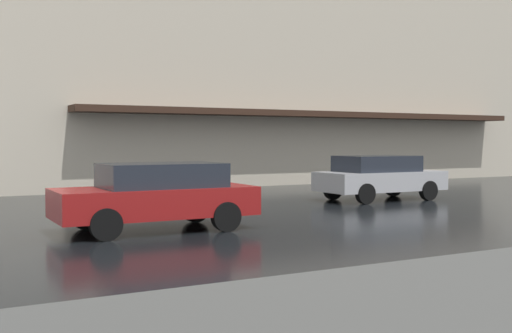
{
  "coord_description": "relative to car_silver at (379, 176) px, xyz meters",
  "views": [
    {
      "loc": [
        -9.75,
        -4.02,
        1.88
      ],
      "look_at": [
        2.57,
        -10.68,
        1.29
      ],
      "focal_mm": 43.18,
      "sensor_mm": 36.0,
      "label": 1
    }
  ],
  "objects": [
    {
      "name": "haussmann_block_corner",
      "position": [
        15.14,
        -2.27,
        8.21
      ],
      "size": [
        17.48,
        29.92,
        18.33
      ],
      "color": "beige",
      "rests_on": "ground_plane"
    },
    {
      "name": "car_silver",
      "position": [
        0.0,
        0.0,
        0.0
      ],
      "size": [
        1.85,
        4.1,
        1.41
      ],
      "color": "#B7B7BC",
      "rests_on": "ground_plane"
    },
    {
      "name": "car_red",
      "position": [
        -3.0,
        8.43,
        0.0
      ],
      "size": [
        1.85,
        4.1,
        1.41
      ],
      "color": "maroon",
      "rests_on": "ground_plane"
    }
  ]
}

